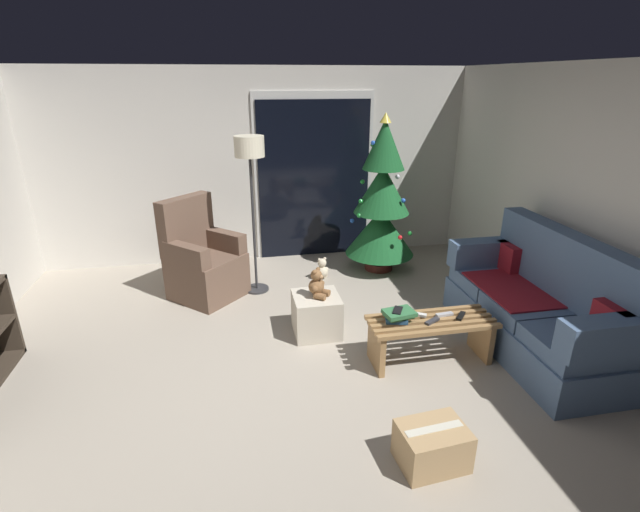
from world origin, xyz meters
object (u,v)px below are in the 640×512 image
object	(u,v)px
remote_silver	(444,314)
christmas_tree	(381,204)
remote_graphite	(432,321)
book_stack	(398,315)
cardboard_box_taped_mid_floor	(432,446)
ottoman	(316,315)
teddy_bear_chestnut	(317,285)
couch	(538,308)
coffee_table	(431,333)
cell_phone	(398,310)
floor_lamp	(250,162)
remote_white	(417,314)
teddy_bear_cream_by_tree	(322,270)
armchair	(203,263)
remote_black	(461,316)

from	to	relation	value
remote_silver	christmas_tree	xyz separation A→B (m)	(0.07, 2.07, 0.46)
remote_graphite	book_stack	distance (m)	0.29
remote_silver	cardboard_box_taped_mid_floor	bearing A→B (deg)	146.98
ottoman	teddy_bear_chestnut	size ratio (longest dim) A/B	1.54
couch	christmas_tree	bearing A→B (deg)	111.80
coffee_table	cell_phone	bearing A→B (deg)	173.12
couch	ottoman	distance (m)	2.04
book_stack	floor_lamp	distance (m)	2.30
couch	remote_silver	bearing A→B (deg)	179.06
remote_graphite	cardboard_box_taped_mid_floor	xyz separation A→B (m)	(-0.44, -1.07, -0.28)
remote_graphite	cell_phone	distance (m)	0.31
coffee_table	remote_white	distance (m)	0.20
book_stack	teddy_bear_chestnut	size ratio (longest dim) A/B	0.99
remote_graphite	teddy_bear_cream_by_tree	distance (m)	2.08
remote_silver	cell_phone	world-z (taller)	cell_phone
couch	christmas_tree	size ratio (longest dim) A/B	0.98
armchair	remote_silver	bearing A→B (deg)	-38.42
armchair	cardboard_box_taped_mid_floor	distance (m)	3.25
remote_graphite	teddy_bear_cream_by_tree	bearing A→B (deg)	-14.12
coffee_table	remote_graphite	size ratio (longest dim) A/B	7.05
floor_lamp	teddy_bear_chestnut	size ratio (longest dim) A/B	6.25
coffee_table	book_stack	bearing A→B (deg)	173.15
remote_silver	cell_phone	bearing A→B (deg)	85.60
couch	remote_silver	size ratio (longest dim) A/B	12.45
cardboard_box_taped_mid_floor	teddy_bear_cream_by_tree	bearing A→B (deg)	92.41
remote_graphite	book_stack	world-z (taller)	book_stack
remote_black	remote_silver	world-z (taller)	same
remote_graphite	armchair	world-z (taller)	armchair
remote_white	ottoman	distance (m)	1.00
remote_graphite	armchair	size ratio (longest dim) A/B	0.14
cardboard_box_taped_mid_floor	book_stack	bearing A→B (deg)	81.82
coffee_table	teddy_bear_chestnut	distance (m)	1.13
remote_black	coffee_table	bearing A→B (deg)	38.96
armchair	cell_phone	bearing A→B (deg)	-45.16
couch	book_stack	world-z (taller)	couch
couch	floor_lamp	xyz separation A→B (m)	(-2.45, 1.73, 1.11)
remote_silver	christmas_tree	distance (m)	2.12
couch	remote_black	size ratio (longest dim) A/B	12.45
couch	cell_phone	bearing A→B (deg)	179.82
floor_lamp	cell_phone	bearing A→B (deg)	-57.39
remote_white	couch	bearing A→B (deg)	-61.33
floor_lamp	teddy_bear_chestnut	xyz separation A→B (m)	(0.52, -1.11, -0.99)
book_stack	cell_phone	size ratio (longest dim) A/B	1.96
remote_black	remote_graphite	bearing A→B (deg)	47.71
cell_phone	ottoman	distance (m)	0.91
book_stack	couch	bearing A→B (deg)	-0.13
coffee_table	cell_phone	distance (m)	0.39
armchair	floor_lamp	world-z (taller)	floor_lamp
cell_phone	cardboard_box_taped_mid_floor	world-z (taller)	cell_phone
ottoman	christmas_tree	bearing A→B (deg)	52.93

